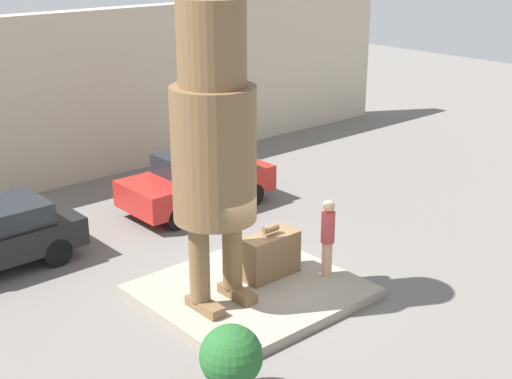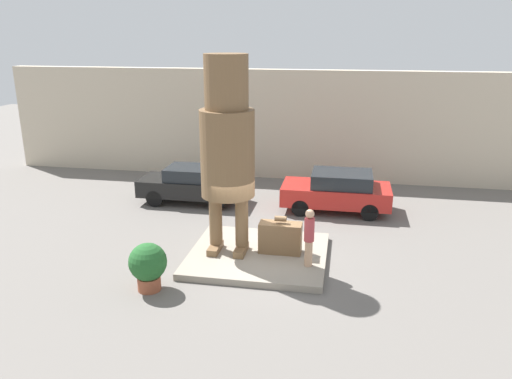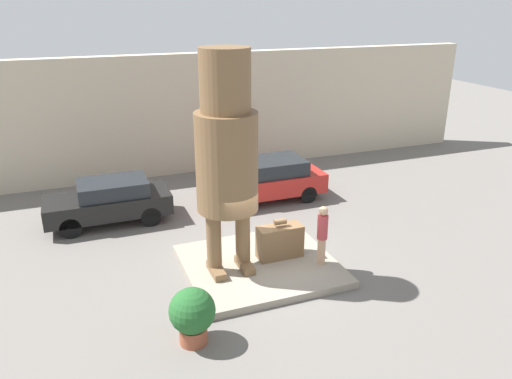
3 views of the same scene
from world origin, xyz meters
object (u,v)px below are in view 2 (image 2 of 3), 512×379
Objects in this scene: giant_suitcase at (280,237)px; tourist at (309,235)px; statue_figure at (227,141)px; parked_car_red at (337,191)px; planter_pot at (148,265)px; parked_car_black at (192,184)px.

tourist reaches higher than giant_suitcase.
statue_figure is 6.43m from parked_car_red.
planter_pot is (-1.64, -2.46, -2.92)m from statue_figure.
giant_suitcase is at bearing 139.90° from tourist.
giant_suitcase is 4.94m from parked_car_red.
planter_pot is (-4.80, -7.28, -0.08)m from parked_car_red.
parked_car_red is at bearing -179.51° from parked_car_black.
planter_pot is at bearing -140.93° from giant_suitcase.
giant_suitcase is 0.31× the size of parked_car_red.
statue_figure is at bearing -174.60° from giant_suitcase.
parked_car_red is at bearing 56.58° from planter_pot.
parked_car_red is (1.59, 4.67, 0.14)m from giant_suitcase.
statue_figure is 3.37m from giant_suitcase.
statue_figure is at bearing 165.85° from tourist.
statue_figure is 1.44× the size of parked_car_black.
parked_car_black is (-5.19, 5.40, -0.34)m from tourist.
giant_suitcase is (1.58, 0.15, -2.98)m from statue_figure.
parked_car_red reaches higher than parked_car_black.
statue_figure is at bearing 56.69° from parked_car_red.
parked_car_red is (5.85, 0.05, 0.02)m from parked_car_black.
tourist is at bearing -40.10° from giant_suitcase.
tourist reaches higher than parked_car_black.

